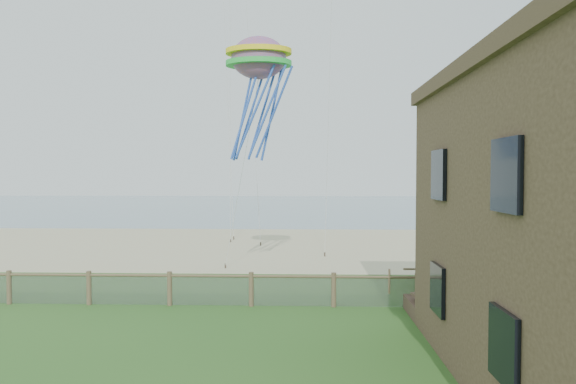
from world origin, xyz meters
The scene contains 6 objects.
ground centered at (0.00, 0.00, 0.00)m, with size 160.00×160.00×0.00m, color #2A581E.
sand_beach centered at (0.00, 22.00, 0.00)m, with size 72.00×20.00×0.02m, color tan.
ocean centered at (0.00, 66.00, 0.00)m, with size 160.00×68.00×0.02m, color slate.
chainlink_fence centered at (0.00, 6.00, 0.55)m, with size 36.20×0.20×1.25m, color brown, non-canonical shape.
picnic_table centered at (6.46, 5.00, 0.35)m, with size 1.66×1.25×0.70m, color brown, non-canonical shape.
octopus_kite centered at (-0.12, 10.44, 8.43)m, with size 2.96×2.09×6.09m, color #EE5925, non-canonical shape.
Camera 1 is at (1.98, -12.48, 4.82)m, focal length 32.00 mm.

